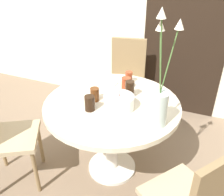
{
  "coord_description": "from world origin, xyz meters",
  "views": [
    {
      "loc": [
        0.64,
        -1.54,
        1.72
      ],
      "look_at": [
        0.0,
        0.0,
        0.74
      ],
      "focal_mm": 40.0,
      "sensor_mm": 36.0,
      "label": 1
    }
  ],
  "objects_px": {
    "chair_left_flank": "(127,76)",
    "drink_glass_0": "(90,103)",
    "drink_glass_4": "(95,94)",
    "birthday_cake": "(119,102)",
    "side_plate": "(107,82)",
    "drink_glass_1": "(126,83)",
    "drink_glass_3": "(129,77)",
    "flower_vase": "(160,99)",
    "drink_glass_2": "(130,89)"
  },
  "relations": [
    {
      "from": "chair_left_flank",
      "to": "drink_glass_0",
      "type": "bearing_deg",
      "value": -97.86
    },
    {
      "from": "chair_left_flank",
      "to": "drink_glass_4",
      "type": "distance_m",
      "value": 0.92
    },
    {
      "from": "birthday_cake",
      "to": "drink_glass_0",
      "type": "distance_m",
      "value": 0.22
    },
    {
      "from": "side_plate",
      "to": "drink_glass_1",
      "type": "xyz_separation_m",
      "value": [
        0.2,
        -0.05,
        0.05
      ]
    },
    {
      "from": "drink_glass_0",
      "to": "drink_glass_3",
      "type": "bearing_deg",
      "value": 77.78
    },
    {
      "from": "flower_vase",
      "to": "side_plate",
      "type": "distance_m",
      "value": 0.75
    },
    {
      "from": "birthday_cake",
      "to": "drink_glass_0",
      "type": "relative_size",
      "value": 1.95
    },
    {
      "from": "drink_glass_4",
      "to": "birthday_cake",
      "type": "bearing_deg",
      "value": -9.91
    },
    {
      "from": "birthday_cake",
      "to": "drink_glass_2",
      "type": "distance_m",
      "value": 0.2
    },
    {
      "from": "side_plate",
      "to": "drink_glass_4",
      "type": "bearing_deg",
      "value": -83.87
    },
    {
      "from": "side_plate",
      "to": "drink_glass_2",
      "type": "bearing_deg",
      "value": -31.16
    },
    {
      "from": "side_plate",
      "to": "drink_glass_2",
      "type": "distance_m",
      "value": 0.32
    },
    {
      "from": "chair_left_flank",
      "to": "flower_vase",
      "type": "bearing_deg",
      "value": -72.25
    },
    {
      "from": "drink_glass_0",
      "to": "drink_glass_1",
      "type": "height_order",
      "value": "drink_glass_0"
    },
    {
      "from": "drink_glass_0",
      "to": "drink_glass_4",
      "type": "relative_size",
      "value": 1.07
    },
    {
      "from": "drink_glass_3",
      "to": "drink_glass_4",
      "type": "relative_size",
      "value": 0.98
    },
    {
      "from": "drink_glass_2",
      "to": "drink_glass_0",
      "type": "bearing_deg",
      "value": -124.9
    },
    {
      "from": "birthday_cake",
      "to": "flower_vase",
      "type": "relative_size",
      "value": 0.29
    },
    {
      "from": "birthday_cake",
      "to": "drink_glass_4",
      "type": "xyz_separation_m",
      "value": [
        -0.22,
        0.04,
        0.0
      ]
    },
    {
      "from": "chair_left_flank",
      "to": "side_plate",
      "type": "xyz_separation_m",
      "value": [
        0.0,
        -0.57,
        0.18
      ]
    },
    {
      "from": "side_plate",
      "to": "drink_glass_3",
      "type": "bearing_deg",
      "value": 23.65
    },
    {
      "from": "flower_vase",
      "to": "drink_glass_0",
      "type": "relative_size",
      "value": 6.75
    },
    {
      "from": "side_plate",
      "to": "drink_glass_3",
      "type": "distance_m",
      "value": 0.2
    },
    {
      "from": "birthday_cake",
      "to": "side_plate",
      "type": "bearing_deg",
      "value": 125.04
    },
    {
      "from": "side_plate",
      "to": "drink_glass_1",
      "type": "height_order",
      "value": "drink_glass_1"
    },
    {
      "from": "chair_left_flank",
      "to": "drink_glass_2",
      "type": "height_order",
      "value": "chair_left_flank"
    },
    {
      "from": "drink_glass_0",
      "to": "side_plate",
      "type": "bearing_deg",
      "value": 97.58
    },
    {
      "from": "side_plate",
      "to": "drink_glass_3",
      "type": "relative_size",
      "value": 1.8
    },
    {
      "from": "birthday_cake",
      "to": "drink_glass_4",
      "type": "distance_m",
      "value": 0.22
    },
    {
      "from": "flower_vase",
      "to": "drink_glass_4",
      "type": "height_order",
      "value": "flower_vase"
    },
    {
      "from": "drink_glass_4",
      "to": "chair_left_flank",
      "type": "bearing_deg",
      "value": 92.5
    },
    {
      "from": "birthday_cake",
      "to": "drink_glass_0",
      "type": "bearing_deg",
      "value": -152.3
    },
    {
      "from": "side_plate",
      "to": "drink_glass_4",
      "type": "relative_size",
      "value": 1.77
    },
    {
      "from": "drink_glass_2",
      "to": "drink_glass_4",
      "type": "height_order",
      "value": "drink_glass_2"
    },
    {
      "from": "drink_glass_2",
      "to": "drink_glass_3",
      "type": "height_order",
      "value": "drink_glass_2"
    },
    {
      "from": "chair_left_flank",
      "to": "drink_glass_4",
      "type": "height_order",
      "value": "chair_left_flank"
    },
    {
      "from": "drink_glass_1",
      "to": "chair_left_flank",
      "type": "bearing_deg",
      "value": 108.1
    },
    {
      "from": "flower_vase",
      "to": "drink_glass_4",
      "type": "bearing_deg",
      "value": 166.6
    },
    {
      "from": "chair_left_flank",
      "to": "drink_glass_4",
      "type": "bearing_deg",
      "value": -99.01
    },
    {
      "from": "flower_vase",
      "to": "drink_glass_1",
      "type": "xyz_separation_m",
      "value": [
        -0.37,
        0.4,
        -0.15
      ]
    },
    {
      "from": "drink_glass_1",
      "to": "drink_glass_4",
      "type": "bearing_deg",
      "value": -120.35
    },
    {
      "from": "drink_glass_1",
      "to": "drink_glass_4",
      "type": "height_order",
      "value": "drink_glass_4"
    },
    {
      "from": "chair_left_flank",
      "to": "drink_glass_0",
      "type": "distance_m",
      "value": 1.06
    },
    {
      "from": "drink_glass_3",
      "to": "drink_glass_4",
      "type": "distance_m",
      "value": 0.42
    },
    {
      "from": "drink_glass_3",
      "to": "drink_glass_0",
      "type": "bearing_deg",
      "value": -102.22
    },
    {
      "from": "drink_glass_0",
      "to": "drink_glass_4",
      "type": "height_order",
      "value": "drink_glass_0"
    },
    {
      "from": "side_plate",
      "to": "drink_glass_2",
      "type": "height_order",
      "value": "drink_glass_2"
    },
    {
      "from": "flower_vase",
      "to": "side_plate",
      "type": "relative_size",
      "value": 4.09
    },
    {
      "from": "birthday_cake",
      "to": "drink_glass_0",
      "type": "xyz_separation_m",
      "value": [
        -0.19,
        -0.1,
        0.0
      ]
    },
    {
      "from": "birthday_cake",
      "to": "drink_glass_2",
      "type": "relative_size",
      "value": 1.63
    }
  ]
}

